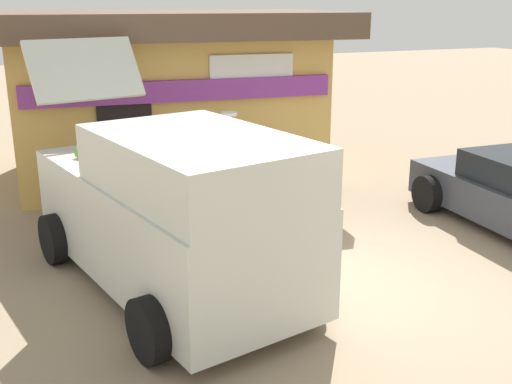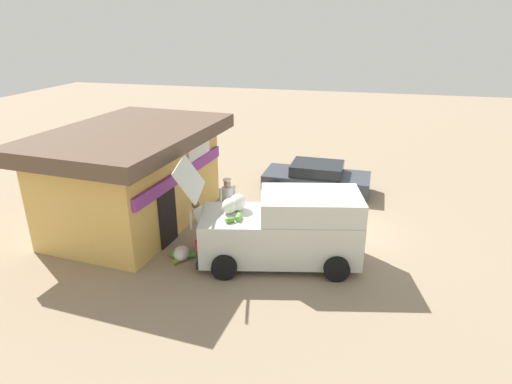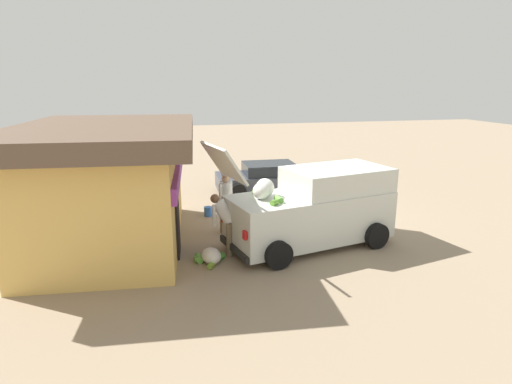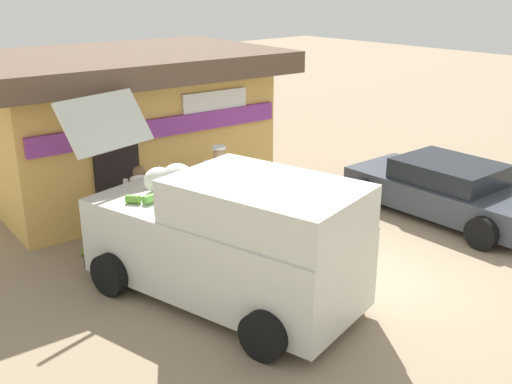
# 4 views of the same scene
# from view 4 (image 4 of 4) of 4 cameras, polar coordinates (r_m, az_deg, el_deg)

# --- Properties ---
(ground_plane) EXTENTS (60.00, 60.00, 0.00)m
(ground_plane) POSITION_cam_4_polar(r_m,az_deg,el_deg) (10.26, 8.84, -7.69)
(ground_plane) COLOR gray
(storefront_bar) EXTENTS (6.82, 4.90, 3.14)m
(storefront_bar) POSITION_cam_4_polar(r_m,az_deg,el_deg) (13.60, -12.18, 6.39)
(storefront_bar) COLOR #E0B259
(storefront_bar) RESTS_ON ground_plane
(delivery_van) EXTENTS (2.83, 5.03, 2.82)m
(delivery_van) POSITION_cam_4_polar(r_m,az_deg,el_deg) (9.02, -2.54, -4.38)
(delivery_van) COLOR silver
(delivery_van) RESTS_ON ground_plane
(parked_sedan) EXTENTS (2.19, 4.08, 1.14)m
(parked_sedan) POSITION_cam_4_polar(r_m,az_deg,el_deg) (12.99, 17.36, 0.21)
(parked_sedan) COLOR #383D47
(parked_sedan) RESTS_ON ground_plane
(vendor_standing) EXTENTS (0.48, 0.48, 1.71)m
(vendor_standing) POSITION_cam_4_polar(r_m,az_deg,el_deg) (11.42, -3.41, 0.77)
(vendor_standing) COLOR #726047
(vendor_standing) RESTS_ON ground_plane
(customer_bending) EXTENTS (0.65, 0.71, 1.50)m
(customer_bending) POSITION_cam_4_polar(r_m,az_deg,el_deg) (10.84, -10.64, -1.06)
(customer_bending) COLOR #726047
(customer_bending) RESTS_ON ground_plane
(unloaded_banana_pile) EXTENTS (0.76, 0.77, 0.37)m
(unloaded_banana_pile) POSITION_cam_4_polar(r_m,az_deg,el_deg) (11.26, -14.07, -4.61)
(unloaded_banana_pile) COLOR silver
(unloaded_banana_pile) RESTS_ON ground_plane
(paint_bucket) EXTENTS (0.26, 0.26, 0.30)m
(paint_bucket) POSITION_cam_4_polar(r_m,az_deg,el_deg) (12.87, 1.02, -0.93)
(paint_bucket) COLOR blue
(paint_bucket) RESTS_ON ground_plane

